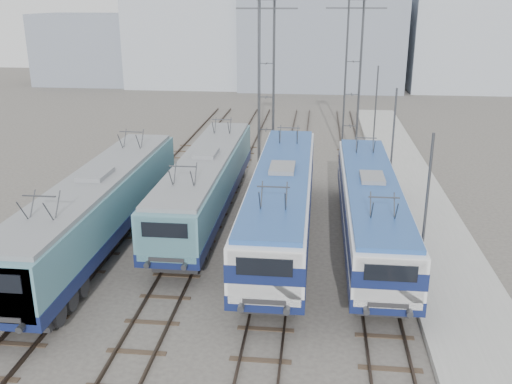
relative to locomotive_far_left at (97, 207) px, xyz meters
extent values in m
plane|color=#514C47|center=(6.75, -4.34, -2.34)|extent=(160.00, 160.00, 0.00)
cube|color=#9E9E99|center=(16.95, 3.66, -2.19)|extent=(4.00, 70.00, 0.30)
cube|color=#111B4A|center=(0.00, 0.23, -0.91)|extent=(2.99, 18.88, 0.63)
cube|color=teal|center=(0.00, 0.23, 0.35)|extent=(2.94, 18.88, 1.89)
cube|color=teal|center=(0.00, -8.84, 0.16)|extent=(2.70, 0.73, 2.14)
cube|color=gray|center=(0.00, 0.23, 1.40)|extent=(2.70, 18.12, 0.21)
cube|color=#262628|center=(0.00, -6.06, -1.69)|extent=(2.20, 3.78, 0.71)
cube|color=#262628|center=(0.00, 6.52, -1.69)|extent=(2.20, 3.78, 0.71)
cube|color=#111B4A|center=(4.50, 5.25, -0.95)|extent=(2.88, 18.21, 0.61)
cube|color=teal|center=(4.50, 5.25, 0.26)|extent=(2.83, 18.21, 1.82)
cube|color=teal|center=(4.50, -3.50, 0.08)|extent=(2.61, 0.71, 2.06)
cube|color=gray|center=(4.50, 5.25, 1.28)|extent=(2.61, 17.48, 0.20)
cube|color=#262628|center=(4.50, -0.82, -1.71)|extent=(2.12, 3.64, 0.68)
cube|color=#262628|center=(4.50, 11.32, -1.71)|extent=(2.12, 3.64, 0.68)
cube|color=#111B4A|center=(9.00, 2.40, -0.91)|extent=(2.98, 18.81, 0.63)
cube|color=white|center=(9.00, 2.40, 0.34)|extent=(2.93, 18.81, 1.88)
cube|color=#111B4A|center=(9.00, 2.40, 0.29)|extent=(2.97, 18.83, 0.73)
cube|color=white|center=(9.00, -6.64, 0.16)|extent=(2.69, 0.73, 2.13)
cube|color=#264E95|center=(9.00, 2.40, 1.39)|extent=(2.69, 18.06, 0.21)
cube|color=#262628|center=(9.00, -3.87, -1.69)|extent=(2.19, 3.76, 0.71)
cube|color=#262628|center=(9.00, 8.67, -1.69)|extent=(2.19, 3.76, 0.71)
cube|color=#111B4A|center=(13.50, 2.14, -1.00)|extent=(2.76, 17.43, 0.58)
cube|color=white|center=(13.50, 2.14, 0.16)|extent=(2.71, 17.43, 1.74)
cube|color=#111B4A|center=(13.50, 2.14, 0.11)|extent=(2.75, 17.45, 0.68)
cube|color=white|center=(13.50, -6.23, -0.01)|extent=(2.49, 0.68, 1.98)
cube|color=#264E95|center=(13.50, 2.14, 1.13)|extent=(2.49, 16.73, 0.19)
cube|color=#262628|center=(13.50, -3.67, -1.73)|extent=(2.03, 3.49, 0.65)
cube|color=#262628|center=(13.50, 7.95, -1.73)|extent=(2.03, 3.49, 0.65)
cylinder|color=#3F4247|center=(6.20, 17.11, 3.66)|extent=(0.10, 0.10, 12.00)
cylinder|color=#3F4247|center=(7.30, 17.11, 3.66)|extent=(0.10, 0.10, 12.00)
cylinder|color=#3F4247|center=(6.20, 18.21, 3.66)|extent=(0.10, 0.10, 12.00)
cylinder|color=#3F4247|center=(7.30, 18.21, 3.66)|extent=(0.10, 0.10, 12.00)
cube|color=#3F4247|center=(6.75, 17.66, 9.06)|extent=(4.50, 0.12, 0.12)
cylinder|color=#3F4247|center=(12.70, 19.11, 3.66)|extent=(0.10, 0.10, 12.00)
cylinder|color=#3F4247|center=(13.80, 19.11, 3.66)|extent=(0.10, 0.10, 12.00)
cylinder|color=#3F4247|center=(12.70, 20.21, 3.66)|extent=(0.10, 0.10, 12.00)
cylinder|color=#3F4247|center=(13.80, 20.21, 3.66)|extent=(0.10, 0.10, 12.00)
cube|color=#3F4247|center=(13.25, 19.66, 9.06)|extent=(4.50, 0.12, 0.12)
cylinder|color=#3F4247|center=(15.35, -2.34, 1.16)|extent=(0.12, 0.12, 7.00)
cylinder|color=#3F4247|center=(15.35, 9.66, 1.16)|extent=(0.12, 0.12, 7.00)
cylinder|color=#3F4247|center=(15.35, 21.66, 1.16)|extent=(0.12, 0.12, 7.00)
cube|color=#A7AFBB|center=(-7.25, 57.66, 4.66)|extent=(18.00, 12.00, 14.00)
cube|color=gray|center=(10.75, 57.66, 6.66)|extent=(22.00, 14.00, 18.00)
cube|color=#A7AFBB|center=(30.75, 57.66, 3.66)|extent=(16.00, 12.00, 12.00)
cube|color=gray|center=(-23.25, 57.66, 2.66)|extent=(14.00, 10.00, 10.00)
camera|label=1|loc=(10.73, -25.33, 9.76)|focal=40.00mm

